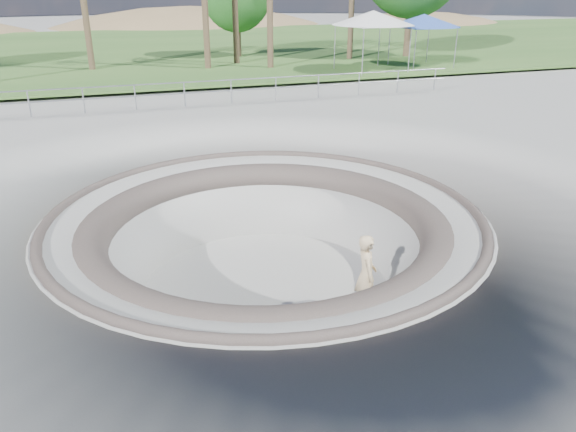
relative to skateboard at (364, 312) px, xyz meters
name	(u,v)px	position (x,y,z in m)	size (l,w,h in m)	color
ground	(265,215)	(-1.71, 1.99, 1.83)	(180.00, 180.00, 0.00)	#969691
skate_bowl	(266,283)	(-1.71, 1.99, 0.01)	(14.00, 14.00, 4.10)	#969691
grass_strip	(140,49)	(-1.71, 35.99, 2.05)	(180.00, 36.00, 0.12)	#325923
distant_hills	(162,89)	(2.07, 59.16, -5.18)	(103.20, 45.00, 28.60)	brown
safety_railing	(184,94)	(-1.71, 13.99, 2.53)	(25.00, 0.06, 1.03)	#96989E
skateboard	(364,312)	(0.00, 0.00, 0.00)	(0.82, 0.32, 0.08)	brown
skater	(366,275)	(0.00, 0.00, 0.97)	(0.69, 0.45, 1.90)	#CEB285
canopy_white	(373,18)	(9.82, 19.99, 4.97)	(6.40, 6.40, 3.25)	#96989E
canopy_blue	(424,21)	(13.42, 20.59, 4.72)	(5.89, 5.89, 2.98)	#96989E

